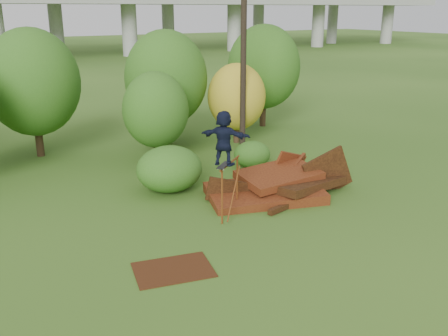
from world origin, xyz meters
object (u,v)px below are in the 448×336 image
scrap_pile (278,186)px  skater (224,138)px  flat_plate (173,270)px  utility_pole (244,38)px

scrap_pile → skater: size_ratio=3.45×
scrap_pile → skater: (-2.99, -1.04, 2.48)m
scrap_pile → skater: skater is taller
skater → flat_plate: size_ratio=0.85×
scrap_pile → flat_plate: 6.59m
scrap_pile → utility_pole: size_ratio=0.57×
skater → flat_plate: 4.49m
flat_plate → utility_pole: size_ratio=0.19×
flat_plate → utility_pole: bearing=48.2°
skater → flat_plate: bearing=86.8°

